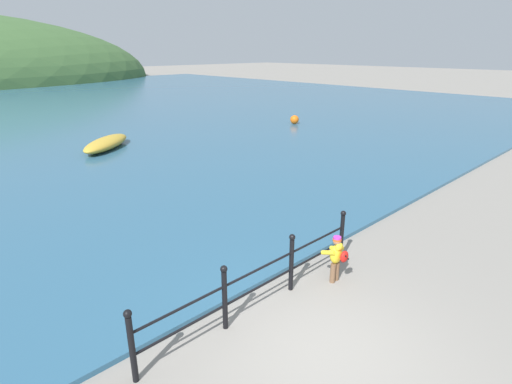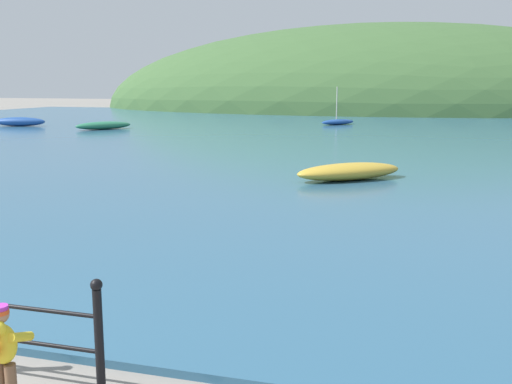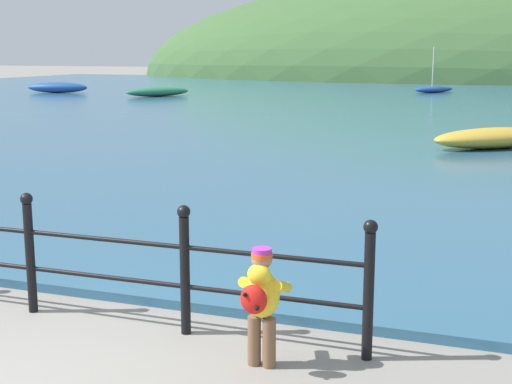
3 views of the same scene
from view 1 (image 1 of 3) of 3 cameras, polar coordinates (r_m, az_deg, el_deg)
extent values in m
plane|color=gray|center=(6.86, 9.41, -21.59)|extent=(200.00, 200.00, 0.00)
cylinder|color=black|center=(6.22, -17.27, -20.72)|extent=(0.09, 0.09, 1.10)
sphere|color=black|center=(5.86, -17.88, -16.23)|extent=(0.12, 0.12, 0.12)
cylinder|color=black|center=(6.91, -4.48, -15.18)|extent=(0.09, 0.09, 1.10)
sphere|color=black|center=(6.58, -4.62, -10.91)|extent=(0.12, 0.12, 0.12)
cylinder|color=black|center=(7.90, 5.06, -10.34)|extent=(0.09, 0.09, 1.10)
sphere|color=black|center=(7.61, 5.20, -6.44)|extent=(0.12, 0.12, 0.12)
cylinder|color=black|center=(9.09, 12.10, -6.48)|extent=(0.09, 0.09, 1.10)
sphere|color=black|center=(8.84, 12.37, -3.00)|extent=(0.12, 0.12, 0.12)
cylinder|color=black|center=(7.23, 0.66, -10.83)|extent=(5.02, 0.04, 0.04)
cylinder|color=black|center=(7.42, 0.65, -13.29)|extent=(5.02, 0.04, 0.04)
cylinder|color=brown|center=(8.41, 10.91, -11.29)|extent=(0.11, 0.11, 0.42)
cylinder|color=brown|center=(8.51, 11.43, -10.96)|extent=(0.11, 0.11, 0.42)
ellipsoid|color=yellow|center=(8.26, 11.36, -8.68)|extent=(0.30, 0.22, 0.40)
ellipsoid|color=yellow|center=(8.15, 11.79, -7.70)|extent=(0.20, 0.12, 0.18)
cylinder|color=yellow|center=(8.18, 10.28, -8.52)|extent=(0.09, 0.31, 0.19)
cylinder|color=yellow|center=(8.38, 11.45, -7.84)|extent=(0.09, 0.31, 0.19)
sphere|color=#A37556|center=(8.12, 11.50, -6.85)|extent=(0.17, 0.17, 0.17)
cylinder|color=#E5511E|center=(8.11, 11.51, -6.66)|extent=(0.17, 0.17, 0.04)
cylinder|color=#B233AD|center=(8.09, 11.53, -6.41)|extent=(0.16, 0.16, 0.04)
ellipsoid|color=red|center=(8.16, 12.50, -9.00)|extent=(0.22, 0.13, 0.24)
sphere|color=black|center=(8.06, 12.71, -8.93)|extent=(0.04, 0.04, 0.04)
sphere|color=black|center=(8.18, 13.05, -9.30)|extent=(0.04, 0.04, 0.04)
ellipsoid|color=gold|center=(19.97, -20.61, 6.55)|extent=(3.51, 3.19, 0.52)
sphere|color=orange|center=(25.26, 5.52, 10.27)|extent=(0.53, 0.53, 0.53)
camera|label=2|loc=(10.01, 48.42, 4.98)|focal=42.00mm
camera|label=3|loc=(8.19, 52.47, -1.92)|focal=50.00mm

